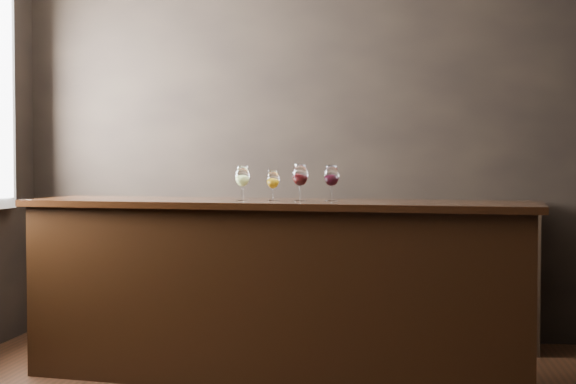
# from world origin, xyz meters

# --- Properties ---
(room_shell) EXTENTS (5.02, 4.52, 2.81)m
(room_shell) POSITION_xyz_m (-0.23, 0.11, 1.81)
(room_shell) COLOR black
(room_shell) RESTS_ON ground
(bar_counter) EXTENTS (2.94, 0.99, 1.01)m
(bar_counter) POSITION_xyz_m (-0.45, 1.06, 0.50)
(bar_counter) COLOR black
(bar_counter) RESTS_ON ground
(bar_top) EXTENTS (3.04, 1.07, 0.04)m
(bar_top) POSITION_xyz_m (-0.45, 1.06, 1.03)
(bar_top) COLOR black
(bar_top) RESTS_ON bar_counter
(back_bar_shelf) EXTENTS (2.79, 0.40, 1.00)m
(back_bar_shelf) POSITION_xyz_m (-0.22, 2.03, 0.50)
(back_bar_shelf) COLOR black
(back_bar_shelf) RESTS_ON ground
(glass_white) EXTENTS (0.09, 0.09, 0.20)m
(glass_white) POSITION_xyz_m (-0.64, 1.06, 1.18)
(glass_white) COLOR white
(glass_white) RESTS_ON bar_top
(glass_amber) EXTENTS (0.07, 0.07, 0.17)m
(glass_amber) POSITION_xyz_m (-0.46, 1.08, 1.16)
(glass_amber) COLOR white
(glass_amber) RESTS_ON bar_top
(glass_red_a) EXTENTS (0.09, 0.09, 0.21)m
(glass_red_a) POSITION_xyz_m (-0.30, 1.04, 1.19)
(glass_red_a) COLOR white
(glass_red_a) RESTS_ON bar_top
(glass_red_b) EXTENTS (0.09, 0.09, 0.21)m
(glass_red_b) POSITION_xyz_m (-0.13, 1.09, 1.19)
(glass_red_b) COLOR white
(glass_red_b) RESTS_ON bar_top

